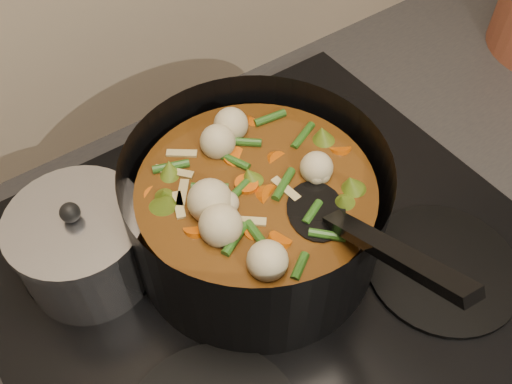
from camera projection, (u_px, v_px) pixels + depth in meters
stovetop at (267, 263)px, 0.69m from camera, size 0.62×0.54×0.03m
stockpot at (256, 210)px, 0.64m from camera, size 0.35×0.43×0.21m
saucepan at (84, 246)px, 0.63m from camera, size 0.15×0.15×0.12m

